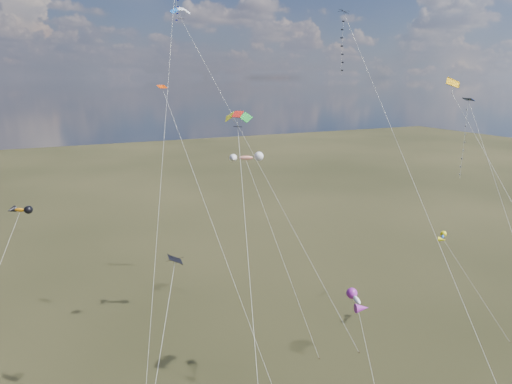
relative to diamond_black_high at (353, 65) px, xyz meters
name	(u,v)px	position (x,y,z in m)	size (l,w,h in m)	color
diamond_black_high	(353,65)	(0.00, 0.00, 0.00)	(4.13, 32.31, 36.58)	black
diamond_navy_tall	(174,28)	(-13.68, 15.40, 4.28)	(10.71, 20.36, 41.13)	#0C0953
diamond_black_mid	(161,344)	(-23.34, -13.95, -16.81)	(6.96, 8.30, 19.05)	black
diamond_navy_right	(470,153)	(4.37, -11.18, -7.51)	(2.40, 17.59, 28.21)	#0B1B55
diamond_orange_center	(194,175)	(-14.83, 5.80, -10.91)	(6.00, 17.91, 29.11)	#E13A01
parafoil_yellow	(454,81)	(3.00, -10.00, -1.57)	(8.94, 18.61, 30.33)	#DE9807
parafoil_blue_white	(182,11)	(-12.00, 17.79, 6.40)	(14.48, 21.06, 38.42)	blue
parafoil_tricolor	(238,117)	(-14.26, -4.49, -4.29)	(6.72, 19.45, 27.60)	yellow
novelty_orange_black	(19,211)	(-31.74, 16.62, -15.55)	(9.01, 10.85, 16.18)	#C26D0B
novelty_white_purple	(357,301)	(-8.36, -13.26, -17.57)	(1.67, 9.24, 14.05)	white
novelty_redwhite_stripe	(246,158)	(-6.72, 11.02, -10.63)	(5.01, 13.83, 21.22)	red
novelty_blue_yellow	(443,237)	(12.91, -1.77, -19.46)	(6.39, 7.43, 12.14)	#1A4AB2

